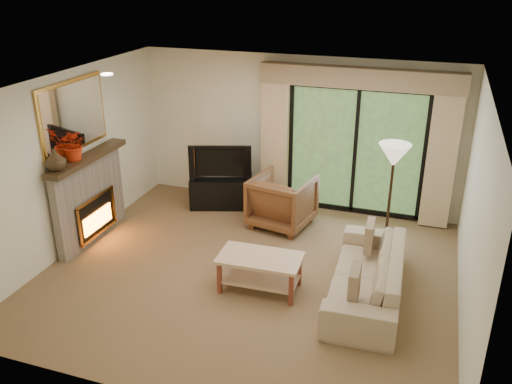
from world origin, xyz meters
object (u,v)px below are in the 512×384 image
(media_console, at_px, (221,192))
(coffee_table, at_px, (260,273))
(sofa, at_px, (367,274))
(armchair, at_px, (282,201))

(media_console, xyz_separation_m, coffee_table, (1.47, -2.27, -0.03))
(sofa, height_order, coffee_table, sofa)
(armchair, height_order, sofa, armchair)
(sofa, bearing_deg, coffee_table, -80.32)
(armchair, relative_size, coffee_table, 0.86)
(media_console, bearing_deg, sofa, -53.77)
(armchair, distance_m, sofa, 2.27)
(media_console, relative_size, coffee_table, 1.00)
(sofa, xyz_separation_m, coffee_table, (-1.34, -0.28, -0.08))
(coffee_table, bearing_deg, sofa, 9.75)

